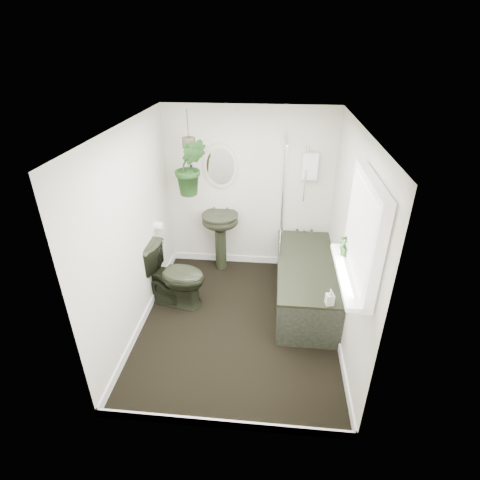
{
  "coord_description": "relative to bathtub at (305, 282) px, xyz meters",
  "views": [
    {
      "loc": [
        0.36,
        -3.47,
        3.03
      ],
      "look_at": [
        0.0,
        0.15,
        1.05
      ],
      "focal_mm": 28.0,
      "sensor_mm": 36.0,
      "label": 1
    }
  ],
  "objects": [
    {
      "name": "floor",
      "position": [
        -0.8,
        -0.5,
        -0.3
      ],
      "size": [
        2.3,
        2.8,
        0.02
      ],
      "primitive_type": "cube",
      "color": "black",
      "rests_on": "ground"
    },
    {
      "name": "wall_front",
      "position": [
        -0.8,
        -1.91,
        0.86
      ],
      "size": [
        2.3,
        0.02,
        2.3
      ],
      "primitive_type": "cube",
      "color": "beige",
      "rests_on": "ground"
    },
    {
      "name": "wall_back",
      "position": [
        -0.8,
        0.91,
        0.86
      ],
      "size": [
        2.3,
        0.02,
        2.3
      ],
      "primitive_type": "cube",
      "color": "beige",
      "rests_on": "ground"
    },
    {
      "name": "wall_left",
      "position": [
        -1.96,
        -0.5,
        0.86
      ],
      "size": [
        0.02,
        2.8,
        2.3
      ],
      "primitive_type": "cube",
      "color": "beige",
      "rests_on": "ground"
    },
    {
      "name": "ceiling",
      "position": [
        -0.8,
        -0.5,
        2.02
      ],
      "size": [
        2.3,
        2.8,
        0.02
      ],
      "primitive_type": "cube",
      "color": "white",
      "rests_on": "ground"
    },
    {
      "name": "toilet",
      "position": [
        -1.65,
        -0.17,
        0.12
      ],
      "size": [
        0.87,
        0.59,
        0.82
      ],
      "primitive_type": "imported",
      "rotation": [
        0.0,
        0.0,
        1.39
      ],
      "color": "black",
      "rests_on": "floor"
    },
    {
      "name": "sill_plant",
      "position": [
        0.25,
        -0.9,
        1.07
      ],
      "size": [
        0.2,
        0.18,
        0.21
      ],
      "primitive_type": "imported",
      "rotation": [
        0.0,
        0.0,
        0.05
      ],
      "color": "black",
      "rests_on": "window_sill"
    },
    {
      "name": "wall_sconce",
      "position": [
        -1.58,
        0.86,
        1.11
      ],
      "size": [
        0.04,
        0.04,
        0.22
      ],
      "primitive_type": "cylinder",
      "color": "black",
      "rests_on": "wall_back"
    },
    {
      "name": "window_sill",
      "position": [
        0.22,
        -1.2,
        0.94
      ],
      "size": [
        0.18,
        1.0,
        0.04
      ],
      "primitive_type": "cube",
      "color": "white",
      "rests_on": "wall_right"
    },
    {
      "name": "toilet_roll_holder",
      "position": [
        -1.9,
        0.2,
        0.61
      ],
      "size": [
        0.11,
        0.11,
        0.11
      ],
      "primitive_type": "cylinder",
      "rotation": [
        0.0,
        1.57,
        0.0
      ],
      "color": "white",
      "rests_on": "wall_left"
    },
    {
      "name": "window_recess",
      "position": [
        0.29,
        -1.2,
        1.36
      ],
      "size": [
        0.08,
        1.0,
        0.9
      ],
      "primitive_type": "cube",
      "color": "white",
      "rests_on": "wall_right"
    },
    {
      "name": "bath_screen",
      "position": [
        -0.33,
        0.49,
        0.99
      ],
      "size": [
        0.04,
        0.72,
        1.4
      ],
      "primitive_type": null,
      "color": "silver",
      "rests_on": "bathtub"
    },
    {
      "name": "skirting",
      "position": [
        -0.8,
        -0.5,
        -0.24
      ],
      "size": [
        2.3,
        2.8,
        0.1
      ],
      "primitive_type": "cube",
      "color": "white",
      "rests_on": "floor"
    },
    {
      "name": "wall_right",
      "position": [
        0.36,
        -0.5,
        0.86
      ],
      "size": [
        0.02,
        2.8,
        2.3
      ],
      "primitive_type": "cube",
      "color": "beige",
      "rests_on": "ground"
    },
    {
      "name": "pedestal_sink",
      "position": [
        -1.18,
        0.7,
        0.15
      ],
      "size": [
        0.56,
        0.49,
        0.87
      ],
      "primitive_type": null,
      "rotation": [
        0.0,
        0.0,
        0.12
      ],
      "color": "black",
      "rests_on": "floor"
    },
    {
      "name": "hanging_pot",
      "position": [
        -1.5,
        0.46,
        1.62
      ],
      "size": [
        0.16,
        0.16,
        0.12
      ],
      "primitive_type": "cylinder",
      "color": "#463E31",
      "rests_on": "ceiling"
    },
    {
      "name": "bathtub",
      "position": [
        0.0,
        0.0,
        0.0
      ],
      "size": [
        0.72,
        1.72,
        0.58
      ],
      "primitive_type": null,
      "color": "black",
      "rests_on": "floor"
    },
    {
      "name": "shower_box",
      "position": [
        0.0,
        0.84,
        1.26
      ],
      "size": [
        0.2,
        0.1,
        0.35
      ],
      "primitive_type": "cube",
      "color": "white",
      "rests_on": "wall_back"
    },
    {
      "name": "hanging_plant",
      "position": [
        -1.5,
        0.46,
        1.31
      ],
      "size": [
        0.44,
        0.37,
        0.73
      ],
      "primitive_type": "imported",
      "rotation": [
        0.0,
        0.0,
        0.13
      ],
      "color": "black",
      "rests_on": "ceiling"
    },
    {
      "name": "window_blinds",
      "position": [
        0.24,
        -1.2,
        1.36
      ],
      "size": [
        0.01,
        0.86,
        0.76
      ],
      "primitive_type": "cube",
      "color": "white",
      "rests_on": "wall_right"
    },
    {
      "name": "soap_bottle",
      "position": [
        0.18,
        -0.79,
        0.38
      ],
      "size": [
        0.1,
        0.1,
        0.18
      ],
      "primitive_type": "imported",
      "rotation": [
        0.0,
        0.0,
        0.2
      ],
      "color": "black",
      "rests_on": "bathtub"
    },
    {
      "name": "oval_mirror",
      "position": [
        -1.18,
        0.87,
        1.21
      ],
      "size": [
        0.46,
        0.03,
        0.62
      ],
      "primitive_type": "ellipsoid",
      "color": "beige",
      "rests_on": "wall_back"
    }
  ]
}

